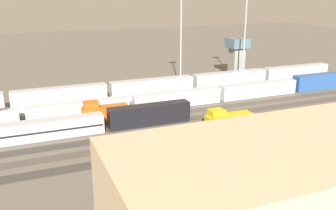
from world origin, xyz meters
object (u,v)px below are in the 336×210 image
object	(u,v)px
train_on_track_0	(152,88)
light_mast_2	(181,29)
train_on_track_2	(172,99)
light_mast_0	(246,22)
train_on_track_7	(234,131)
train_on_track_6	(228,122)
train_on_track_3	(104,113)
control_tower	(237,55)
maintenance_shed	(336,181)
train_on_track_4	(32,131)

from	to	relation	value
train_on_track_0	light_mast_2	world-z (taller)	light_mast_2
train_on_track_2	light_mast_0	bearing A→B (deg)	-156.42
train_on_track_7	light_mast_2	world-z (taller)	light_mast_2
train_on_track_6	light_mast_0	size ratio (longest dim) A/B	0.33
train_on_track_3	train_on_track_2	size ratio (longest dim) A/B	0.09
train_on_track_2	control_tower	world-z (taller)	control_tower
train_on_track_7	maintenance_shed	distance (m)	28.14
light_mast_0	control_tower	bearing A→B (deg)	-108.94
train_on_track_0	light_mast_0	bearing A→B (deg)	-175.38
maintenance_shed	train_on_track_4	bearing A→B (deg)	-52.64
train_on_track_2	light_mast_2	distance (m)	21.53
train_on_track_7	control_tower	distance (m)	54.02
light_mast_0	light_mast_2	xyz separation A→B (m)	(20.63, -0.07, -1.29)
light_mast_2	train_on_track_0	bearing A→B (deg)	14.81
train_on_track_6	train_on_track_2	bearing A→B (deg)	-78.37
control_tower	train_on_track_2	bearing A→B (deg)	33.15
train_on_track_3	train_on_track_0	world-z (taller)	same
train_on_track_3	control_tower	bearing A→B (deg)	-152.83
light_mast_0	maintenance_shed	size ratio (longest dim) A/B	0.56
light_mast_2	control_tower	distance (m)	26.59
train_on_track_7	train_on_track_2	bearing A→B (deg)	-84.40
train_on_track_2	light_mast_0	xyz separation A→B (m)	(-28.48, -12.43, 16.96)
train_on_track_6	control_tower	world-z (taller)	control_tower
train_on_track_0	train_on_track_7	bearing A→B (deg)	96.61
train_on_track_7	train_on_track_6	world-z (taller)	same
train_on_track_4	train_on_track_0	bearing A→B (deg)	-147.77
train_on_track_4	train_on_track_0	world-z (taller)	train_on_track_0
control_tower	maintenance_shed	bearing A→B (deg)	66.35
train_on_track_4	train_on_track_6	distance (m)	38.76
train_on_track_0	maintenance_shed	distance (m)	62.76
train_on_track_4	light_mast_0	bearing A→B (deg)	-160.05
train_on_track_7	control_tower	bearing A→B (deg)	-122.36
train_on_track_2	light_mast_0	size ratio (longest dim) A/B	3.78
light_mast_0	train_on_track_3	bearing A→B (deg)	20.46
train_on_track_6	light_mast_0	bearing A→B (deg)	-126.92
train_on_track_2	maintenance_shed	xyz separation A→B (m)	(0.77, 52.65, 4.21)
train_on_track_2	maintenance_shed	world-z (taller)	maintenance_shed
train_on_track_6	train_on_track_4	bearing A→B (deg)	-14.95
light_mast_2	maintenance_shed	distance (m)	66.71
train_on_track_7	light_mast_0	xyz separation A→B (m)	(-26.03, -37.43, 16.88)
train_on_track_4	train_on_track_0	size ratio (longest dim) A/B	0.55
light_mast_2	maintenance_shed	size ratio (longest dim) A/B	0.51
train_on_track_7	train_on_track_3	distance (m)	28.78
train_on_track_3	maintenance_shed	distance (m)	50.91
train_on_track_3	train_on_track_0	size ratio (longest dim) A/B	0.08
train_on_track_4	train_on_track_2	distance (m)	34.80
train_on_track_0	light_mast_2	bearing A→B (deg)	-165.19
train_on_track_0	train_on_track_2	bearing A→B (deg)	99.12
train_on_track_3	light_mast_2	xyz separation A→B (m)	(-26.09, -17.50, 15.59)
light_mast_0	control_tower	size ratio (longest dim) A/B	2.28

